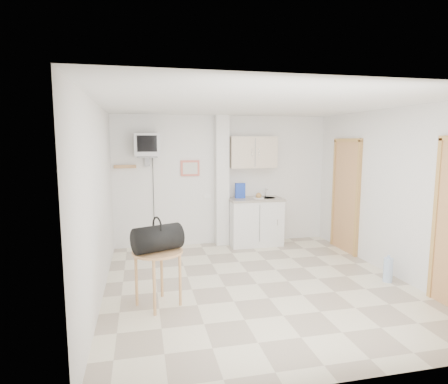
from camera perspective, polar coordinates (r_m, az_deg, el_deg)
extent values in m
plane|color=beige|center=(5.49, 5.08, -13.77)|extent=(4.50, 4.50, 0.00)
cube|color=white|center=(7.32, -0.14, 1.79)|extent=(4.20, 0.04, 2.50)
cube|color=white|center=(3.14, 17.95, -6.69)|extent=(4.20, 0.04, 2.50)
cube|color=white|center=(4.95, -18.59, -1.51)|extent=(0.04, 4.50, 2.50)
cube|color=white|center=(6.14, 24.25, -0.07)|extent=(0.04, 4.50, 2.50)
cube|color=white|center=(5.13, 5.42, 13.17)|extent=(4.20, 4.50, 0.04)
cube|color=white|center=(7.21, -0.34, 1.69)|extent=(0.25, 0.22, 2.50)
cube|color=#D26554|center=(7.17, -5.19, 3.63)|extent=(0.36, 0.03, 0.30)
cube|color=silver|center=(7.16, -5.18, 3.62)|extent=(0.28, 0.01, 0.22)
cube|color=tan|center=(7.10, -14.85, 3.77)|extent=(0.40, 0.05, 0.06)
cube|color=white|center=(7.29, -2.57, -0.63)|extent=(0.15, 0.02, 0.08)
cylinder|color=tan|center=(7.05, -16.08, 3.62)|extent=(0.02, 0.08, 0.02)
cylinder|color=tan|center=(7.04, -13.64, 3.69)|extent=(0.02, 0.08, 0.02)
cube|color=brown|center=(7.19, 18.04, -0.72)|extent=(0.04, 0.75, 2.00)
cube|color=brown|center=(7.19, 18.00, -0.72)|extent=(0.06, 0.87, 2.06)
cube|color=white|center=(7.34, 4.77, -4.64)|extent=(1.00, 0.55, 0.88)
cube|color=gray|center=(7.25, 4.81, -1.09)|extent=(1.03, 0.58, 0.04)
cylinder|color=#B7B7BA|center=(7.33, 6.68, -1.06)|extent=(0.30, 0.30, 0.05)
cylinder|color=#B7B7BA|center=(7.45, 6.34, -0.10)|extent=(0.02, 0.02, 0.16)
cylinder|color=#B7B7BA|center=(7.38, 6.50, 0.42)|extent=(0.02, 0.13, 0.02)
cube|color=beige|center=(7.27, 4.40, 6.06)|extent=(0.90, 0.32, 0.60)
cube|color=#1D3DB1|center=(7.22, 2.48, 0.21)|extent=(0.19, 0.07, 0.29)
cylinder|color=white|center=(7.23, 5.30, -0.91)|extent=(0.22, 0.22, 0.01)
sphere|color=tan|center=(7.22, 5.30, -0.55)|extent=(0.11, 0.11, 0.11)
cube|color=slate|center=(6.96, -11.64, 5.28)|extent=(0.36, 0.32, 0.02)
cube|color=slate|center=(7.09, -11.64, 4.67)|extent=(0.10, 0.06, 0.20)
cube|color=#BBBBBE|center=(6.88, -11.68, 7.08)|extent=(0.44, 0.42, 0.40)
cube|color=black|center=(6.67, -11.65, 7.24)|extent=(0.34, 0.02, 0.28)
cylinder|color=black|center=(7.19, -10.67, -1.56)|extent=(0.01, 0.01, 1.73)
cylinder|color=tan|center=(4.66, -10.09, -8.95)|extent=(0.62, 0.62, 0.03)
cylinder|color=tan|center=(4.73, -6.71, -13.07)|extent=(0.04, 0.04, 0.67)
cylinder|color=tan|center=(5.02, -9.48, -11.90)|extent=(0.04, 0.04, 0.67)
cylinder|color=tan|center=(4.82, -13.21, -12.83)|extent=(0.04, 0.04, 0.67)
cylinder|color=tan|center=(4.52, -10.57, -14.16)|extent=(0.04, 0.04, 0.67)
cylinder|color=black|center=(4.59, -10.10, -6.97)|extent=(0.65, 0.51, 0.32)
torus|color=black|center=(4.55, -10.15, -5.17)|extent=(0.11, 0.23, 0.24)
cylinder|color=#A7C2E7|center=(5.98, 23.72, -10.81)|extent=(0.13, 0.13, 0.35)
cylinder|color=#A7C2E7|center=(5.93, 23.83, -9.01)|extent=(0.04, 0.04, 0.04)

